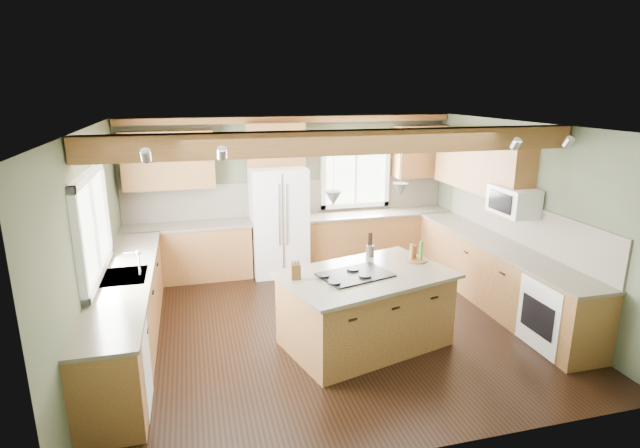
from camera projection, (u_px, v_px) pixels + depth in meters
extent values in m
plane|color=black|center=(330.00, 324.00, 6.63)|extent=(5.60, 5.60, 0.00)
plane|color=silver|center=(331.00, 126.00, 5.95)|extent=(5.60, 5.60, 0.00)
plane|color=#424C35|center=(291.00, 192.00, 8.62)|extent=(5.60, 0.00, 5.60)
plane|color=#424C35|center=(92.00, 248.00, 5.61)|extent=(0.00, 5.00, 5.00)
plane|color=#424C35|center=(523.00, 217.00, 6.97)|extent=(0.00, 5.00, 5.00)
cube|color=brown|center=(346.00, 142.00, 5.43)|extent=(5.55, 0.26, 0.26)
cube|color=brown|center=(291.00, 119.00, 8.20)|extent=(5.55, 0.20, 0.10)
cube|color=brown|center=(292.00, 197.00, 8.63)|extent=(5.58, 0.03, 0.58)
cube|color=brown|center=(519.00, 222.00, 7.04)|extent=(0.03, 3.70, 0.58)
cube|color=brown|center=(188.00, 253.00, 8.13)|extent=(2.02, 0.60, 0.88)
cube|color=#484135|center=(186.00, 226.00, 8.01)|extent=(2.06, 0.64, 0.04)
cube|color=brown|center=(377.00, 238.00, 8.93)|extent=(2.62, 0.60, 0.88)
cube|color=#484135|center=(378.00, 213.00, 8.81)|extent=(2.66, 0.64, 0.04)
cube|color=brown|center=(128.00, 313.00, 5.95)|extent=(0.60, 3.70, 0.88)
cube|color=#484135|center=(124.00, 277.00, 5.83)|extent=(0.64, 3.74, 0.04)
cube|color=brown|center=(496.00, 275.00, 7.17)|extent=(0.60, 3.70, 0.88)
cube|color=#484135|center=(499.00, 245.00, 7.05)|extent=(0.64, 3.74, 0.04)
cube|color=brown|center=(168.00, 160.00, 7.80)|extent=(1.40, 0.35, 0.90)
cube|color=brown|center=(275.00, 144.00, 8.16)|extent=(0.96, 0.35, 0.70)
cube|color=brown|center=(480.00, 162.00, 7.60)|extent=(0.35, 2.20, 0.90)
cube|color=brown|center=(420.00, 151.00, 8.85)|extent=(0.90, 0.35, 0.90)
cube|color=white|center=(92.00, 226.00, 5.59)|extent=(0.04, 1.60, 1.05)
cube|color=white|center=(355.00, 175.00, 8.82)|extent=(1.10, 0.04, 1.00)
cube|color=#262628|center=(124.00, 277.00, 5.83)|extent=(0.50, 0.65, 0.03)
cylinder|color=#B2B2B7|center=(139.00, 264.00, 5.84)|extent=(0.02, 0.02, 0.28)
cube|color=white|center=(115.00, 372.00, 4.75)|extent=(0.60, 0.60, 0.84)
cube|color=white|center=(559.00, 314.00, 5.96)|extent=(0.60, 0.72, 0.84)
cube|color=white|center=(513.00, 201.00, 6.81)|extent=(0.40, 0.70, 0.38)
cone|color=#B2B2B7|center=(333.00, 198.00, 5.43)|extent=(0.18, 0.18, 0.16)
cone|color=#B2B2B7|center=(400.00, 190.00, 5.88)|extent=(0.18, 0.18, 0.16)
cube|color=white|center=(279.00, 221.00, 8.30)|extent=(0.90, 0.74, 1.80)
cube|color=brown|center=(365.00, 310.00, 6.03)|extent=(2.09, 1.59, 0.88)
cube|color=#484135|center=(366.00, 275.00, 5.91)|extent=(2.24, 1.74, 0.04)
cube|color=black|center=(355.00, 275.00, 5.83)|extent=(0.92, 0.73, 0.02)
cube|color=brown|center=(296.00, 272.00, 5.71)|extent=(0.11, 0.09, 0.18)
cylinder|color=#433B36|center=(370.00, 251.00, 6.48)|extent=(0.12, 0.12, 0.14)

